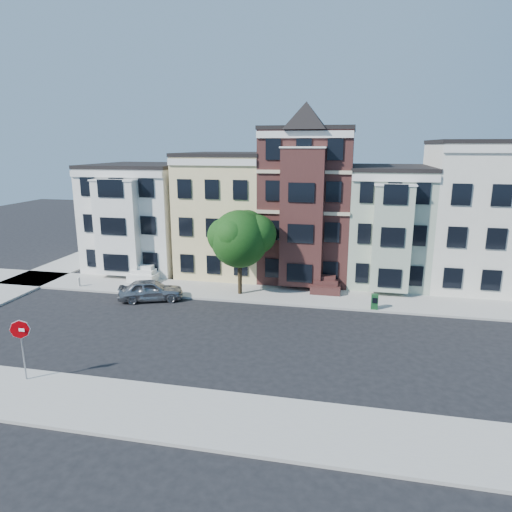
% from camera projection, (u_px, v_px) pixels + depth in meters
% --- Properties ---
extents(ground, '(120.00, 120.00, 0.00)m').
position_uv_depth(ground, '(280.00, 342.00, 25.91)').
color(ground, black).
extents(far_sidewalk, '(60.00, 4.00, 0.15)m').
position_uv_depth(far_sidewalk, '(297.00, 297.00, 33.49)').
color(far_sidewalk, '#9E9B93').
rests_on(far_sidewalk, ground).
extents(near_sidewalk, '(60.00, 4.00, 0.15)m').
position_uv_depth(near_sidewalk, '(249.00, 422.00, 18.29)').
color(near_sidewalk, '#9E9B93').
rests_on(near_sidewalk, ground).
extents(house_white, '(8.00, 9.00, 9.00)m').
position_uv_depth(house_white, '(144.00, 217.00, 41.65)').
color(house_white, white).
rests_on(house_white, ground).
extents(house_yellow, '(7.00, 9.00, 10.00)m').
position_uv_depth(house_yellow, '(228.00, 214.00, 39.92)').
color(house_yellow, beige).
rests_on(house_yellow, ground).
extents(house_brown, '(7.00, 9.00, 12.00)m').
position_uv_depth(house_brown, '(308.00, 205.00, 38.27)').
color(house_brown, '#3F1F1C').
rests_on(house_brown, ground).
extents(house_green, '(6.00, 9.00, 9.00)m').
position_uv_depth(house_green, '(387.00, 225.00, 37.31)').
color(house_green, '#A1B199').
rests_on(house_green, ground).
extents(house_cream, '(8.00, 9.00, 11.00)m').
position_uv_depth(house_cream, '(481.00, 216.00, 35.66)').
color(house_cream, silver).
rests_on(house_cream, ground).
extents(street_tree, '(6.87, 6.87, 7.71)m').
position_uv_depth(street_tree, '(240.00, 243.00, 33.05)').
color(street_tree, '#1B4D14').
rests_on(street_tree, far_sidewalk).
extents(parked_car, '(4.89, 3.27, 1.55)m').
position_uv_depth(parked_car, '(151.00, 290.00, 32.74)').
color(parked_car, gray).
rests_on(parked_car, ground).
extents(newspaper_box, '(0.48, 0.43, 1.02)m').
position_uv_depth(newspaper_box, '(375.00, 302.00, 30.65)').
color(newspaper_box, '#194F25').
rests_on(newspaper_box, far_sidewalk).
extents(fire_hydrant, '(0.25, 0.25, 0.58)m').
position_uv_depth(fire_hydrant, '(79.00, 283.00, 35.62)').
color(fire_hydrant, beige).
rests_on(fire_hydrant, far_sidewalk).
extents(stop_sign, '(0.92, 0.13, 3.36)m').
position_uv_depth(stop_sign, '(22.00, 346.00, 21.13)').
color(stop_sign, '#B10006').
rests_on(stop_sign, near_sidewalk).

